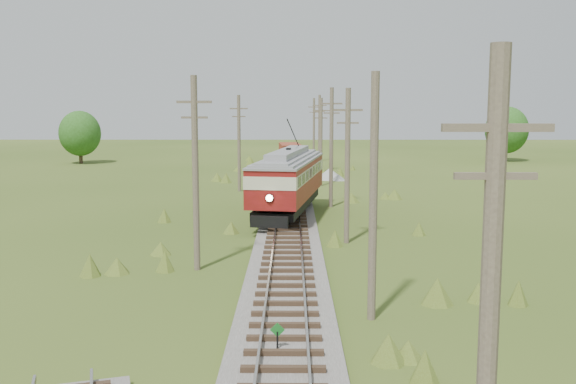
{
  "coord_description": "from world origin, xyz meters",
  "views": [
    {
      "loc": [
        0.24,
        -17.27,
        7.61
      ],
      "look_at": [
        0.0,
        20.86,
        2.5
      ],
      "focal_mm": 40.0,
      "sensor_mm": 36.0,
      "label": 1
    }
  ],
  "objects_px": {
    "switch_marker": "(277,337)",
    "gondola": "(290,153)",
    "streetcar": "(288,177)",
    "gravel_pile": "(331,174)"
  },
  "relations": [
    {
      "from": "switch_marker",
      "to": "gravel_pile",
      "type": "bearing_deg",
      "value": 84.64
    },
    {
      "from": "switch_marker",
      "to": "gondola",
      "type": "xyz_separation_m",
      "value": [
        0.2,
        60.53,
        1.25
      ]
    },
    {
      "from": "switch_marker",
      "to": "gravel_pile",
      "type": "xyz_separation_m",
      "value": [
        4.49,
        47.91,
        -0.09
      ]
    },
    {
      "from": "switch_marker",
      "to": "gravel_pile",
      "type": "relative_size",
      "value": 0.32
    },
    {
      "from": "gravel_pile",
      "to": "gondola",
      "type": "bearing_deg",
      "value": 108.8
    },
    {
      "from": "gravel_pile",
      "to": "switch_marker",
      "type": "bearing_deg",
      "value": -95.36
    },
    {
      "from": "streetcar",
      "to": "gondola",
      "type": "xyz_separation_m",
      "value": [
        0.0,
        35.97,
        -0.96
      ]
    },
    {
      "from": "switch_marker",
      "to": "gondola",
      "type": "distance_m",
      "value": 60.54
    },
    {
      "from": "switch_marker",
      "to": "gravel_pile",
      "type": "height_order",
      "value": "gravel_pile"
    },
    {
      "from": "gondola",
      "to": "streetcar",
      "type": "bearing_deg",
      "value": -94.84
    }
  ]
}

